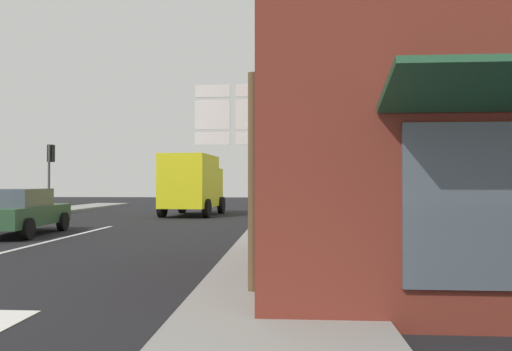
# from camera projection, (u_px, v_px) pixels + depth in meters

# --- Properties ---
(ground_plane) EXTENTS (80.00, 80.00, 0.00)m
(ground_plane) POSITION_uv_depth(u_px,v_px,m) (89.00, 232.00, 16.27)
(ground_plane) COLOR black
(sidewalk_right) EXTENTS (2.44, 44.00, 0.14)m
(sidewalk_right) POSITION_uv_depth(u_px,v_px,m) (284.00, 238.00, 13.84)
(sidewalk_right) COLOR gray
(sidewalk_right) RESTS_ON ground
(lane_centre_stripe) EXTENTS (0.16, 12.00, 0.01)m
(lane_centre_stripe) POSITION_uv_depth(u_px,v_px,m) (25.00, 247.00, 12.28)
(lane_centre_stripe) COLOR silver
(lane_centre_stripe) RESTS_ON ground
(sedan_far) EXTENTS (2.25, 4.34, 1.47)m
(sedan_far) POSITION_uv_depth(u_px,v_px,m) (18.00, 211.00, 15.19)
(sedan_far) COLOR #2D5133
(sedan_far) RESTS_ON ground
(delivery_truck) EXTENTS (2.76, 5.13, 3.05)m
(delivery_truck) POSITION_uv_depth(u_px,v_px,m) (193.00, 183.00, 24.48)
(delivery_truck) COLOR yellow
(delivery_truck) RESTS_ON ground
(route_sign_post) EXTENTS (1.66, 0.14, 3.20)m
(route_sign_post) POSITION_uv_depth(u_px,v_px,m) (253.00, 158.00, 6.77)
(route_sign_post) COLOR brown
(route_sign_post) RESTS_ON ground
(traffic_light_far_left) EXTENTS (0.30, 0.49, 3.67)m
(traffic_light_far_left) POSITION_uv_depth(u_px,v_px,m) (50.00, 163.00, 25.15)
(traffic_light_far_left) COLOR #47474C
(traffic_light_far_left) RESTS_ON ground
(traffic_light_far_right) EXTENTS (0.30, 0.49, 3.55)m
(traffic_light_far_right) POSITION_uv_depth(u_px,v_px,m) (268.00, 164.00, 24.71)
(traffic_light_far_right) COLOR #47474C
(traffic_light_far_right) RESTS_ON ground
(traffic_light_near_right) EXTENTS (0.30, 0.49, 3.43)m
(traffic_light_near_right) POSITION_uv_depth(u_px,v_px,m) (259.00, 158.00, 17.21)
(traffic_light_near_right) COLOR #47474C
(traffic_light_near_right) RESTS_ON ground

